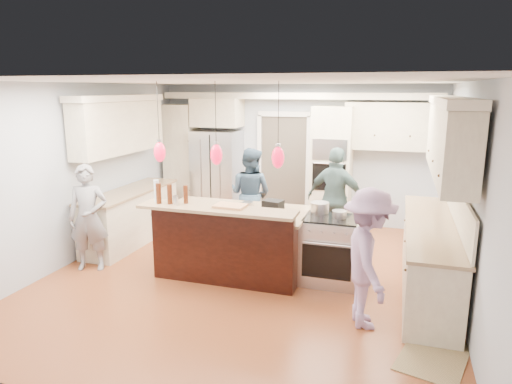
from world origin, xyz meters
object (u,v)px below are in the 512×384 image
at_px(refrigerator, 217,175).
at_px(person_bar_end, 88,218).
at_px(kitchen_island, 234,240).
at_px(island_range, 333,250).
at_px(person_far_left, 250,194).

distance_m(refrigerator, person_bar_end, 3.18).
relative_size(kitchen_island, person_bar_end, 1.34).
relative_size(refrigerator, island_range, 1.96).
xyz_separation_m(kitchen_island, person_bar_end, (-2.05, -0.52, 0.30)).
bearing_deg(person_bar_end, kitchen_island, -5.40).
height_order(island_range, person_far_left, person_far_left).
height_order(person_bar_end, person_far_left, person_far_left).
height_order(island_range, person_bar_end, person_bar_end).
bearing_deg(refrigerator, person_bar_end, -103.64).
distance_m(refrigerator, person_far_left, 1.48).
bearing_deg(refrigerator, person_far_left, -44.73).
relative_size(refrigerator, person_far_left, 1.11).
bearing_deg(person_far_left, refrigerator, -32.23).
xyz_separation_m(refrigerator, island_range, (2.71, -2.49, -0.44)).
bearing_deg(kitchen_island, person_far_left, 99.36).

